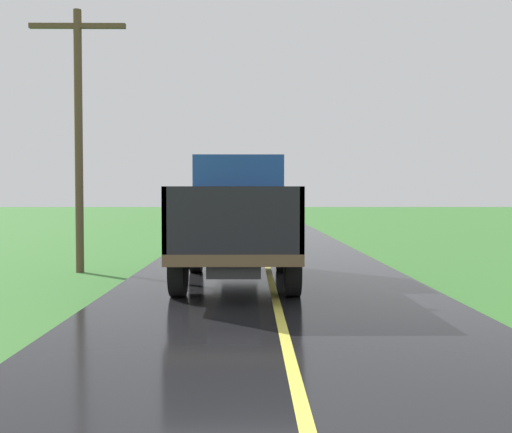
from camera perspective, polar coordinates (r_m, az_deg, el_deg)
banana_truck_near at (r=12.82m, az=-2.03°, el=0.01°), size 2.38×5.82×2.80m
utility_pole_roadside at (r=15.00m, az=-17.42°, el=8.43°), size 2.39×0.20×6.56m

